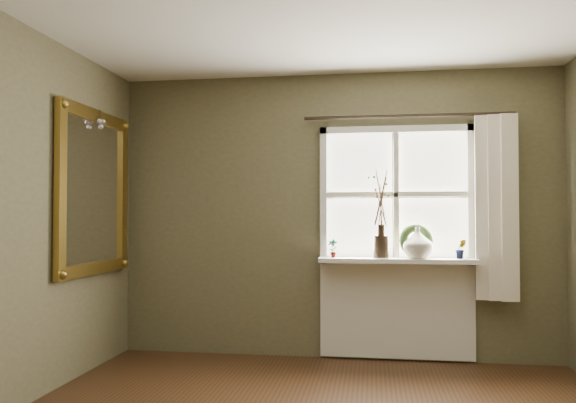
% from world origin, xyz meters
% --- Properties ---
extents(wall_back, '(4.00, 0.10, 2.60)m').
position_xyz_m(wall_back, '(0.00, 2.30, 1.30)').
color(wall_back, brown).
rests_on(wall_back, ground).
extents(wall_front, '(4.00, 0.10, 2.60)m').
position_xyz_m(wall_front, '(0.00, -2.30, 1.30)').
color(wall_front, brown).
rests_on(wall_front, ground).
extents(window_frame, '(1.36, 0.06, 1.24)m').
position_xyz_m(window_frame, '(0.55, 2.23, 1.48)').
color(window_frame, silver).
rests_on(window_frame, wall_back).
extents(window_sill, '(1.36, 0.26, 0.04)m').
position_xyz_m(window_sill, '(0.55, 2.12, 0.90)').
color(window_sill, silver).
rests_on(window_sill, wall_back).
extents(window_apron, '(1.36, 0.04, 0.88)m').
position_xyz_m(window_apron, '(0.55, 2.23, 0.46)').
color(window_apron, silver).
rests_on(window_apron, ground).
extents(dark_jug, '(0.16, 0.16, 0.20)m').
position_xyz_m(dark_jug, '(0.42, 2.12, 1.02)').
color(dark_jug, black).
rests_on(dark_jug, window_sill).
extents(cream_vase, '(0.28, 0.28, 0.27)m').
position_xyz_m(cream_vase, '(0.73, 2.12, 1.06)').
color(cream_vase, beige).
rests_on(cream_vase, window_sill).
extents(wreath, '(0.33, 0.20, 0.31)m').
position_xyz_m(wreath, '(0.72, 2.16, 1.04)').
color(wreath, '#2C421D').
rests_on(wreath, window_sill).
extents(potted_plant_left, '(0.10, 0.08, 0.17)m').
position_xyz_m(potted_plant_left, '(-0.01, 2.12, 1.00)').
color(potted_plant_left, '#2C421D').
rests_on(potted_plant_left, window_sill).
extents(potted_plant_right, '(0.10, 0.08, 0.17)m').
position_xyz_m(potted_plant_right, '(1.10, 2.12, 1.01)').
color(potted_plant_right, '#2C421D').
rests_on(potted_plant_right, window_sill).
extents(curtain, '(0.36, 0.12, 1.59)m').
position_xyz_m(curtain, '(1.39, 2.13, 1.37)').
color(curtain, silver).
rests_on(curtain, wall_back).
extents(curtain_rod, '(1.84, 0.03, 0.03)m').
position_xyz_m(curtain_rod, '(0.65, 2.17, 2.18)').
color(curtain_rod, black).
rests_on(curtain_rod, wall_back).
extents(gilt_mirror, '(0.10, 1.15, 1.38)m').
position_xyz_m(gilt_mirror, '(-1.96, 1.51, 1.50)').
color(gilt_mirror, white).
rests_on(gilt_mirror, wall_left).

